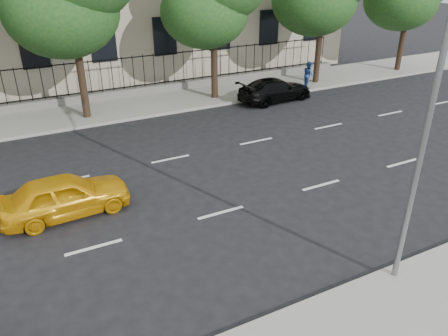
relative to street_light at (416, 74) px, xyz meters
The scene contains 8 objects.
ground 5.99m from the street_light, 144.73° to the left, with size 120.00×120.00×0.00m, color black.
far_sidewalk 16.75m from the street_light, 99.01° to the left, with size 60.00×4.00×0.15m, color gray.
lane_markings 8.67m from the street_light, 110.98° to the left, with size 49.60×4.62×0.01m, color silver, non-canonical shape.
iron_fence 18.21m from the street_light, 98.14° to the left, with size 30.00×0.50×2.20m.
street_light is the anchor object (origin of this frame).
yellow_taxi 10.40m from the street_light, 136.82° to the left, with size 1.58×3.93×1.34m, color #E7A30D.
black_sedan 15.01m from the street_light, 67.94° to the left, with size 1.77×4.36×1.26m, color black.
pedestrian_far 16.95m from the street_light, 59.65° to the left, with size 0.75×0.59×1.55m, color navy.
Camera 1 is at (-5.28, -8.06, 7.48)m, focal length 35.00 mm.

